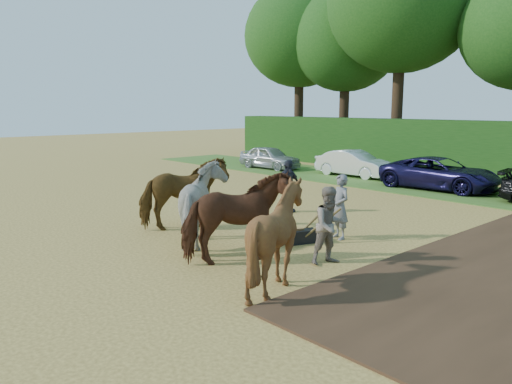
{
  "coord_description": "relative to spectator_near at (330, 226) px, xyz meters",
  "views": [
    {
      "loc": [
        5.85,
        -7.13,
        3.72
      ],
      "look_at": [
        -4.18,
        1.9,
        1.4
      ],
      "focal_mm": 35.0,
      "sensor_mm": 36.0,
      "label": 1
    }
  ],
  "objects": [
    {
      "name": "spectator_far",
      "position": [
        -4.81,
        3.48,
        0.0
      ],
      "size": [
        0.57,
        1.14,
        1.88
      ],
      "primitive_type": "imported",
      "rotation": [
        0.0,
        0.0,
        1.47
      ],
      "color": "#22232D",
      "rests_on": "ground"
    },
    {
      "name": "spectator_near",
      "position": [
        0.0,
        0.0,
        0.0
      ],
      "size": [
        0.95,
        1.08,
        1.87
      ],
      "primitive_type": "imported",
      "rotation": [
        0.0,
        0.0,
        1.26
      ],
      "color": "gray",
      "rests_on": "ground"
    },
    {
      "name": "ground",
      "position": [
        1.53,
        -1.88,
        -0.93
      ],
      "size": [
        120.0,
        120.0,
        0.0
      ],
      "primitive_type": "plane",
      "color": "gold",
      "rests_on": "ground"
    },
    {
      "name": "plough_team",
      "position": [
        -2.4,
        -1.3,
        0.16
      ],
      "size": [
        7.68,
        5.62,
        2.21
      ],
      "color": "brown",
      "rests_on": "ground"
    }
  ]
}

